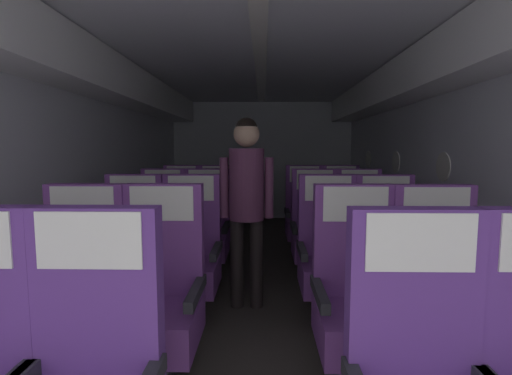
% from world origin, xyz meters
% --- Properties ---
extents(ground, '(3.57, 7.60, 0.02)m').
position_xyz_m(ground, '(0.00, 3.60, -0.01)').
color(ground, '#3D3833').
extents(fuselage_shell, '(3.45, 7.25, 2.22)m').
position_xyz_m(fuselage_shell, '(0.00, 3.85, 1.61)').
color(fuselage_shell, silver).
rests_on(fuselage_shell, ground).
extents(seat_b_left_window, '(0.49, 0.50, 1.09)m').
position_xyz_m(seat_b_left_window, '(-1.01, 2.24, 0.46)').
color(seat_b_left_window, '#38383D').
rests_on(seat_b_left_window, ground).
extents(seat_b_left_aisle, '(0.49, 0.50, 1.09)m').
position_xyz_m(seat_b_left_aisle, '(-0.55, 2.25, 0.46)').
color(seat_b_left_aisle, '#38383D').
rests_on(seat_b_left_aisle, ground).
extents(seat_b_right_aisle, '(0.49, 0.50, 1.09)m').
position_xyz_m(seat_b_right_aisle, '(1.01, 2.24, 0.46)').
color(seat_b_right_aisle, '#38383D').
rests_on(seat_b_right_aisle, ground).
extents(seat_b_right_window, '(0.49, 0.50, 1.09)m').
position_xyz_m(seat_b_right_window, '(0.56, 2.25, 0.46)').
color(seat_b_right_window, '#38383D').
rests_on(seat_b_right_window, ground).
extents(seat_c_left_window, '(0.49, 0.50, 1.09)m').
position_xyz_m(seat_c_left_window, '(-1.02, 3.09, 0.46)').
color(seat_c_left_window, '#38383D').
rests_on(seat_c_left_window, ground).
extents(seat_c_left_aisle, '(0.49, 0.50, 1.09)m').
position_xyz_m(seat_c_left_aisle, '(-0.55, 3.09, 0.46)').
color(seat_c_left_aisle, '#38383D').
rests_on(seat_c_left_aisle, ground).
extents(seat_c_right_aisle, '(0.49, 0.50, 1.09)m').
position_xyz_m(seat_c_right_aisle, '(1.00, 3.09, 0.46)').
color(seat_c_right_aisle, '#38383D').
rests_on(seat_c_right_aisle, ground).
extents(seat_c_right_window, '(0.49, 0.50, 1.09)m').
position_xyz_m(seat_c_right_window, '(0.55, 3.11, 0.46)').
color(seat_c_right_window, '#38383D').
rests_on(seat_c_right_window, ground).
extents(seat_d_left_window, '(0.49, 0.50, 1.09)m').
position_xyz_m(seat_d_left_window, '(-1.01, 3.95, 0.46)').
color(seat_d_left_window, '#38383D').
rests_on(seat_d_left_window, ground).
extents(seat_d_left_aisle, '(0.49, 0.50, 1.09)m').
position_xyz_m(seat_d_left_aisle, '(-0.56, 3.97, 0.46)').
color(seat_d_left_aisle, '#38383D').
rests_on(seat_d_left_aisle, ground).
extents(seat_d_right_aisle, '(0.49, 0.50, 1.09)m').
position_xyz_m(seat_d_right_aisle, '(1.02, 3.98, 0.46)').
color(seat_d_right_aisle, '#38383D').
rests_on(seat_d_right_aisle, ground).
extents(seat_d_right_window, '(0.49, 0.50, 1.09)m').
position_xyz_m(seat_d_right_window, '(0.56, 3.96, 0.46)').
color(seat_d_right_window, '#38383D').
rests_on(seat_d_right_window, ground).
extents(seat_e_left_window, '(0.49, 0.50, 1.09)m').
position_xyz_m(seat_e_left_window, '(-1.01, 4.82, 0.46)').
color(seat_e_left_window, '#38383D').
rests_on(seat_e_left_window, ground).
extents(seat_e_left_aisle, '(0.49, 0.50, 1.09)m').
position_xyz_m(seat_e_left_aisle, '(-0.56, 4.83, 0.46)').
color(seat_e_left_aisle, '#38383D').
rests_on(seat_e_left_aisle, ground).
extents(seat_e_right_aisle, '(0.49, 0.50, 1.09)m').
position_xyz_m(seat_e_right_aisle, '(1.01, 4.84, 0.46)').
color(seat_e_right_aisle, '#38383D').
rests_on(seat_e_right_aisle, ground).
extents(seat_e_right_window, '(0.49, 0.50, 1.09)m').
position_xyz_m(seat_e_right_window, '(0.54, 4.82, 0.46)').
color(seat_e_right_window, '#38383D').
rests_on(seat_e_right_window, ground).
extents(flight_attendant, '(0.43, 0.28, 1.54)m').
position_xyz_m(flight_attendant, '(-0.10, 3.20, 0.94)').
color(flight_attendant, black).
rests_on(flight_attendant, ground).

